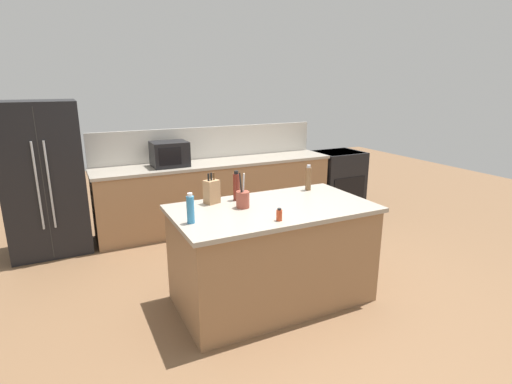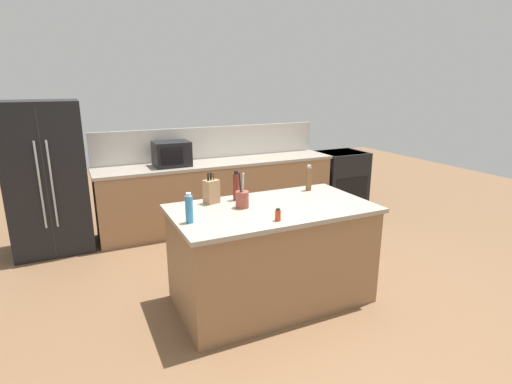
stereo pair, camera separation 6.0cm
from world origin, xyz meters
name	(u,v)px [view 1 (the left image)]	position (x,y,z in m)	size (l,w,h in m)	color
ground_plane	(272,298)	(0.00, 0.00, 0.00)	(14.00, 14.00, 0.00)	brown
back_counter_run	(218,193)	(0.30, 2.20, 0.47)	(3.43, 0.66, 0.94)	#936B47
wall_backsplash	(209,143)	(0.30, 2.52, 1.17)	(3.39, 0.03, 0.46)	beige
kitchen_island	(272,254)	(0.00, 0.00, 0.47)	(1.83, 1.01, 0.94)	#936B47
refrigerator	(44,179)	(-1.90, 2.25, 0.91)	(0.88, 0.75, 1.83)	black
range_oven	(337,178)	(2.43, 2.20, 0.47)	(0.76, 0.65, 0.92)	black
microwave	(170,154)	(-0.38, 2.20, 1.10)	(0.47, 0.39, 0.33)	black
knife_block	(212,191)	(-0.46, 0.34, 1.05)	(0.16, 0.14, 0.29)	#A87C54
utensil_crock	(243,199)	(-0.26, 0.09, 1.02)	(0.12, 0.12, 0.32)	brown
dish_soap_bottle	(190,209)	(-0.80, -0.09, 1.06)	(0.06, 0.06, 0.25)	#3384BC
pepper_grinder	(308,178)	(0.60, 0.34, 1.07)	(0.06, 0.06, 0.27)	brown
vinegar_bottle	(236,186)	(-0.22, 0.34, 1.07)	(0.06, 0.06, 0.29)	maroon
spice_jar_paprika	(279,215)	(-0.14, -0.36, 0.99)	(0.05, 0.05, 0.11)	#B73D1E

